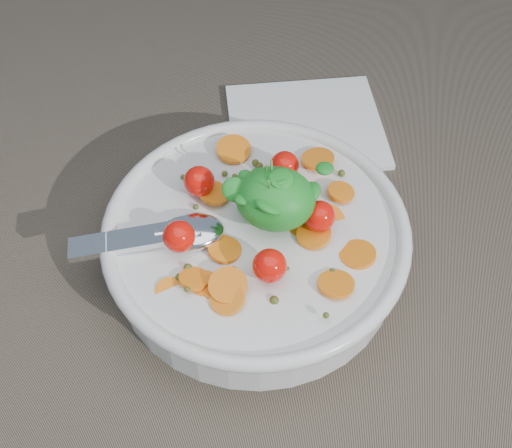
# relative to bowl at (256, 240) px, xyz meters

# --- Properties ---
(ground) EXTENTS (6.00, 6.00, 0.00)m
(ground) POSITION_rel_bowl_xyz_m (0.00, 0.00, -0.03)
(ground) COLOR #6C5E4D
(ground) RESTS_ON ground
(bowl) EXTENTS (0.26, 0.24, 0.10)m
(bowl) POSITION_rel_bowl_xyz_m (0.00, 0.00, 0.00)
(bowl) COLOR silver
(bowl) RESTS_ON ground
(napkin) EXTENTS (0.17, 0.16, 0.01)m
(napkin) POSITION_rel_bowl_xyz_m (0.02, 0.16, -0.03)
(napkin) COLOR white
(napkin) RESTS_ON ground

